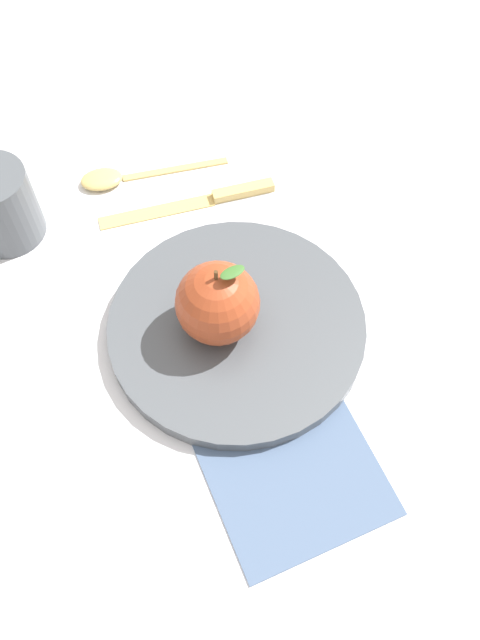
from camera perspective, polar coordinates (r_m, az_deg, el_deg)
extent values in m
plane|color=silver|center=(0.64, -1.70, 0.82)|extent=(2.40, 2.40, 0.00)
cylinder|color=#4C5156|center=(0.62, 0.00, -0.54)|extent=(0.25, 0.25, 0.02)
torus|color=#4C5156|center=(0.62, 0.00, -0.32)|extent=(0.25, 0.25, 0.01)
sphere|color=#9E3D1E|center=(0.58, -1.30, 1.56)|extent=(0.08, 0.08, 0.08)
cylinder|color=#4C3319|center=(0.54, -1.39, 4.02)|extent=(0.00, 0.00, 0.01)
ellipsoid|color=#386628|center=(0.54, -0.34, 4.34)|extent=(0.03, 0.02, 0.00)
cylinder|color=#4C5156|center=(0.72, -20.65, 9.62)|extent=(0.08, 0.08, 0.08)
cube|color=#D8B766|center=(0.72, -7.23, 9.70)|extent=(0.13, 0.05, 0.00)
cube|color=#D8B766|center=(0.74, 0.55, 11.57)|extent=(0.07, 0.03, 0.01)
ellipsoid|color=#D8B766|center=(0.76, -12.10, 12.29)|extent=(0.05, 0.04, 0.01)
cube|color=#D8B766|center=(0.77, -5.57, 13.41)|extent=(0.12, 0.03, 0.01)
cube|color=slate|center=(0.57, 5.43, -13.94)|extent=(0.18, 0.17, 0.00)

